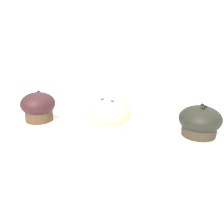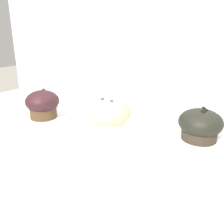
# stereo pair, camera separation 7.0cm
# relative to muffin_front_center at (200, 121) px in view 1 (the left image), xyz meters

# --- Properties ---
(wall_back) EXTENTS (3.20, 0.10, 1.80)m
(wall_back) POSITION_rel_muffin_front_center_xyz_m (-0.27, 0.59, -0.08)
(wall_back) COLOR #B2B7BC
(wall_back) RESTS_ON ground
(muffin_front_center) EXTENTS (0.11, 0.11, 0.08)m
(muffin_front_center) POSITION_rel_muffin_front_center_xyz_m (0.00, 0.00, 0.00)
(muffin_front_center) COLOR #2F251B
(muffin_front_center) RESTS_ON display_counter
(muffin_back_left) EXTENTS (0.10, 0.10, 0.08)m
(muffin_back_left) POSITION_rel_muffin_front_center_xyz_m (-0.41, -0.17, 0.00)
(muffin_back_left) COLOR #442F1B
(muffin_back_left) RESTS_ON display_counter
(muffin_back_right) EXTENTS (0.12, 0.12, 0.08)m
(muffin_back_right) POSITION_rel_muffin_front_center_xyz_m (-0.21, -0.10, 0.00)
(muffin_back_right) COLOR silver
(muffin_back_right) RESTS_ON display_counter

